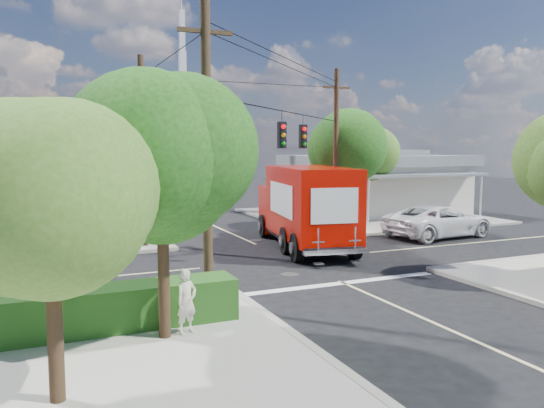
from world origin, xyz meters
TOP-DOWN VIEW (x-y plane):
  - ground at (0.00, 0.00)m, footprint 120.00×120.00m
  - sidewalk_ne at (10.88, 10.88)m, footprint 14.12×14.12m
  - sidewalk_nw at (-10.88, 10.88)m, footprint 14.12×14.12m
  - road_markings at (0.00, -1.47)m, footprint 32.00×32.00m
  - building_ne at (12.50, 11.97)m, footprint 11.80×10.20m
  - radio_tower at (0.50, 20.00)m, footprint 0.80×0.80m
  - tree_sw_front at (-6.99, -7.54)m, footprint 3.88×3.78m
  - tree_sw_back at (-9.49, -10.04)m, footprint 3.56×3.42m
  - tree_ne_front at (7.21, 6.76)m, footprint 4.21×4.14m
  - tree_ne_back at (9.81, 8.96)m, footprint 3.77×3.66m
  - palm_nw_front at (-7.50, 7.50)m, footprint 3.01×3.08m
  - palm_nw_back at (-9.50, 9.00)m, footprint 3.01×3.08m
  - utility_poles at (-1.58, 1.60)m, footprint 12.00×10.68m
  - picket_fence at (-7.80, -5.60)m, footprint 5.94×0.06m
  - hedge_sw at (-8.00, -6.40)m, footprint 6.20×1.20m
  - vending_boxes at (6.50, 6.20)m, footprint 1.90×0.50m
  - delivery_truck at (1.83, 2.25)m, footprint 4.23×9.28m
  - parked_car at (9.81, 2.14)m, footprint 6.47×3.48m
  - pedestrian at (-6.45, -7.48)m, footprint 0.71×0.61m

SIDE VIEW (x-z plane):
  - ground at x=0.00m, z-range 0.00..0.00m
  - road_markings at x=0.00m, z-range 0.00..0.01m
  - sidewalk_ne at x=10.88m, z-range 0.00..0.14m
  - sidewalk_nw at x=-10.88m, z-range 0.00..0.14m
  - picket_fence at x=-7.80m, z-range 0.18..1.18m
  - hedge_sw at x=-8.00m, z-range 0.14..1.24m
  - vending_boxes at x=6.50m, z-range 0.14..1.24m
  - parked_car at x=9.81m, z-range 0.00..1.73m
  - pedestrian at x=-6.45m, z-range 0.14..1.77m
  - delivery_truck at x=1.83m, z-range 0.03..3.91m
  - building_ne at x=12.50m, z-range 0.07..4.57m
  - tree_sw_back at x=-9.49m, z-range 1.19..6.60m
  - tree_ne_back at x=9.81m, z-range 1.27..7.10m
  - tree_sw_front at x=-6.99m, z-range 1.32..7.35m
  - palm_nw_back at x=-9.50m, z-range 2.08..7.27m
  - utility_poles at x=-1.58m, z-range 0.17..9.17m
  - tree_ne_front at x=7.21m, z-range 1.44..8.09m
  - palm_nw_front at x=-7.50m, z-range 2.25..7.84m
  - radio_tower at x=0.50m, z-range -2.86..14.14m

